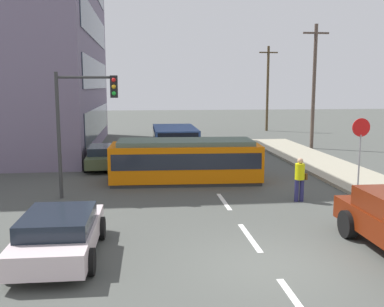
{
  "coord_description": "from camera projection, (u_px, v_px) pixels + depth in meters",
  "views": [
    {
      "loc": [
        -3.04,
        -9.89,
        4.32
      ],
      "look_at": [
        -0.83,
        9.32,
        1.35
      ],
      "focal_mm": 41.16,
      "sensor_mm": 36.0,
      "label": 1
    }
  ],
  "objects": [
    {
      "name": "lane_stripe_2",
      "position": [
        224.0,
        202.0,
        16.6
      ],
      "size": [
        0.16,
        2.4,
        0.01
      ],
      "primitive_type": "cube",
      "color": "silver",
      "rests_on": "ground"
    },
    {
      "name": "parked_sedan_mid",
      "position": [
        106.0,
        156.0,
        23.45
      ],
      "size": [
        2.11,
        4.38,
        1.19
      ],
      "color": "#404D31",
      "rests_on": "ground"
    },
    {
      "name": "parked_sedan_near",
      "position": [
        60.0,
        233.0,
        11.14
      ],
      "size": [
        2.06,
        4.11,
        1.19
      ],
      "color": "silver",
      "rests_on": "ground"
    },
    {
      "name": "lane_stripe_0",
      "position": [
        298.0,
        305.0,
        8.75
      ],
      "size": [
        0.16,
        2.4,
        0.01
      ],
      "primitive_type": "cube",
      "color": "silver",
      "rests_on": "ground"
    },
    {
      "name": "pedestrian_crossing",
      "position": [
        300.0,
        177.0,
        16.5
      ],
      "size": [
        0.49,
        0.36,
        1.67
      ],
      "color": "navy",
      "rests_on": "ground"
    },
    {
      "name": "lane_stripe_4",
      "position": [
        184.0,
        146.0,
        32.0
      ],
      "size": [
        0.16,
        2.4,
        0.01
      ],
      "primitive_type": "cube",
      "color": "silver",
      "rests_on": "ground"
    },
    {
      "name": "traffic_light_mast",
      "position": [
        82.0,
        111.0,
        16.71
      ],
      "size": [
        2.34,
        0.33,
        4.85
      ],
      "color": "#333333",
      "rests_on": "ground"
    },
    {
      "name": "stop_sign",
      "position": [
        361.0,
        138.0,
        18.1
      ],
      "size": [
        0.76,
        0.07,
        2.88
      ],
      "color": "gray",
      "rests_on": "sidewalk_curb_right"
    },
    {
      "name": "lane_stripe_3",
      "position": [
        194.0,
        159.0,
        26.11
      ],
      "size": [
        0.16,
        2.4,
        0.01
      ],
      "primitive_type": "cube",
      "color": "silver",
      "rests_on": "ground"
    },
    {
      "name": "streetcar_tram",
      "position": [
        185.0,
        160.0,
        19.95
      ],
      "size": [
        6.8,
        2.8,
        1.93
      ],
      "color": "orange",
      "rests_on": "ground"
    },
    {
      "name": "utility_pole_far",
      "position": [
        268.0,
        87.0,
        42.25
      ],
      "size": [
        1.8,
        0.24,
        8.08
      ],
      "color": "#4F3E27",
      "rests_on": "ground"
    },
    {
      "name": "city_bus",
      "position": [
        175.0,
        140.0,
        26.66
      ],
      "size": [
        2.56,
        5.09,
        1.86
      ],
      "color": "#315092",
      "rests_on": "ground"
    },
    {
      "name": "utility_pole_mid",
      "position": [
        314.0,
        85.0,
        30.13
      ],
      "size": [
        1.8,
        0.24,
        8.46
      ],
      "color": "brown",
      "rests_on": "ground"
    },
    {
      "name": "ground_plane",
      "position": [
        208.0,
        180.0,
        20.53
      ],
      "size": [
        120.0,
        120.0,
        0.0
      ],
      "primitive_type": "plane",
      "color": "#474A45"
    },
    {
      "name": "lane_stripe_1",
      "position": [
        250.0,
        237.0,
        12.67
      ],
      "size": [
        0.16,
        2.4,
        0.01
      ],
      "primitive_type": "cube",
      "color": "silver",
      "rests_on": "ground"
    }
  ]
}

